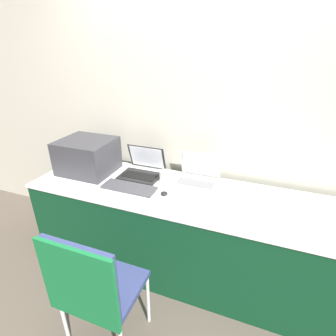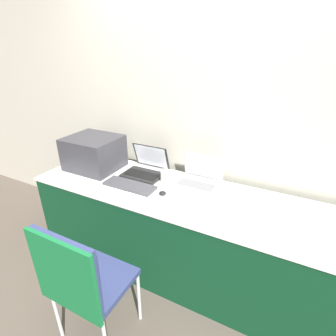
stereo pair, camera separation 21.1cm
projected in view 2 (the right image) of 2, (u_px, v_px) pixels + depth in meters
ground_plane at (160, 296)px, 2.16m from camera, size 14.00×14.00×0.00m
wall_back at (204, 119)px, 2.27m from camera, size 8.00×0.05×2.60m
table at (180, 233)px, 2.28m from camera, size 2.56×0.73×0.80m
printer at (94, 152)px, 2.48m from camera, size 0.48×0.42×0.31m
laptop_left at (146, 168)px, 2.41m from camera, size 0.36×0.32×0.25m
laptop_right at (199, 178)px, 2.23m from camera, size 0.35×0.29×0.25m
external_keyboard at (130, 185)px, 2.20m from camera, size 0.45×0.16×0.02m
coffee_cup at (165, 177)px, 2.25m from camera, size 0.08×0.08×0.11m
mouse at (163, 193)px, 2.08m from camera, size 0.06×0.05×0.03m
chair at (79, 278)px, 1.57m from camera, size 0.48×0.43×0.97m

